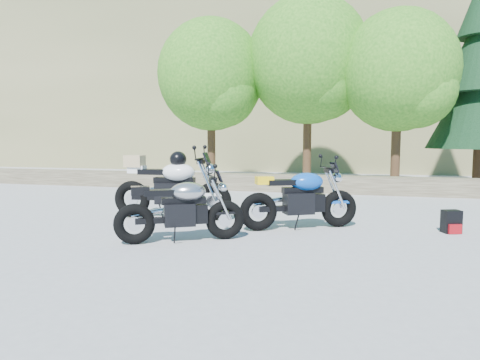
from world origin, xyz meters
name	(u,v)px	position (x,y,z in m)	size (l,w,h in m)	color
ground	(215,227)	(0.00, 0.00, 0.00)	(90.00, 90.00, 0.00)	#939499
stone_wall	(272,183)	(0.00, 5.50, 0.25)	(22.00, 0.55, 0.50)	#4E4434
hillside	(365,62)	(3.00, 28.00, 7.50)	(80.00, 30.00, 15.00)	olive
tree_decid_left	(213,79)	(-2.39, 7.14, 3.63)	(3.67, 3.67, 5.62)	#382314
tree_decid_mid	(311,64)	(0.91, 7.54, 4.04)	(4.08, 4.08, 6.24)	#382314
tree_decid_right	(402,75)	(3.71, 6.94, 3.50)	(3.54, 3.54, 5.41)	#382314
silver_bike	(182,210)	(-0.13, -1.16, 0.48)	(1.80, 1.09, 0.99)	black
white_bike	(171,186)	(-1.07, 0.54, 0.65)	(2.39, 0.76, 1.32)	black
blue_bike	(300,199)	(1.48, 0.24, 0.52)	(1.96, 1.14, 1.07)	black
backpack	(451,222)	(3.95, 0.56, 0.18)	(0.33, 0.31, 0.38)	black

